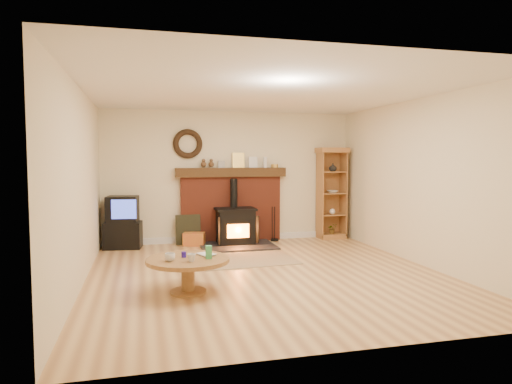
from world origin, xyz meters
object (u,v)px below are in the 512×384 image
object	(u,v)px
coffee_table	(188,265)
wood_stove	(236,227)
curio_cabinet	(331,193)
tv_unit	(123,223)

from	to	relation	value
coffee_table	wood_stove	bearing A→B (deg)	67.91
coffee_table	curio_cabinet	bearing A→B (deg)	44.58
tv_unit	coffee_table	distance (m)	3.28
tv_unit	coffee_table	size ratio (longest dim) A/B	0.94
tv_unit	curio_cabinet	world-z (taller)	curio_cabinet
coffee_table	tv_unit	bearing A→B (deg)	105.84
wood_stove	curio_cabinet	distance (m)	2.19
curio_cabinet	coffee_table	world-z (taller)	curio_cabinet
tv_unit	wood_stove	bearing A→B (deg)	-5.35
curio_cabinet	wood_stove	bearing A→B (deg)	-172.32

